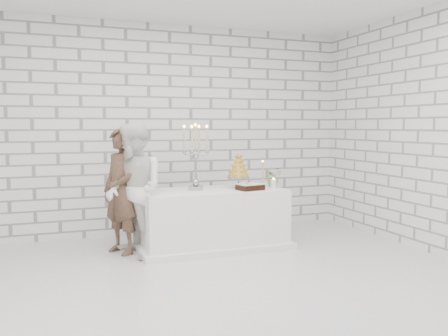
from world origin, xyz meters
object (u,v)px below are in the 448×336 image
(bride, at_px, (134,190))
(croquembouche, at_px, (238,170))
(groom, at_px, (121,191))
(cake_table, at_px, (213,219))
(candelabra, at_px, (196,157))

(bride, xyz_separation_m, croquembouche, (1.37, 0.12, 0.18))
(bride, bearing_deg, groom, -166.62)
(bride, bearing_deg, cake_table, 78.67)
(cake_table, distance_m, groom, 1.21)
(cake_table, bearing_deg, croquembouche, 7.50)
(groom, bearing_deg, candelabra, 53.03)
(cake_table, relative_size, bride, 1.12)
(croquembouche, bearing_deg, bride, -175.03)
(candelabra, bearing_deg, groom, 173.55)
(cake_table, bearing_deg, groom, 172.14)
(groom, relative_size, candelabra, 1.83)
(croquembouche, bearing_deg, groom, 175.84)
(cake_table, height_order, groom, groom)
(candelabra, relative_size, croquembouche, 1.81)
(cake_table, distance_m, bride, 1.10)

